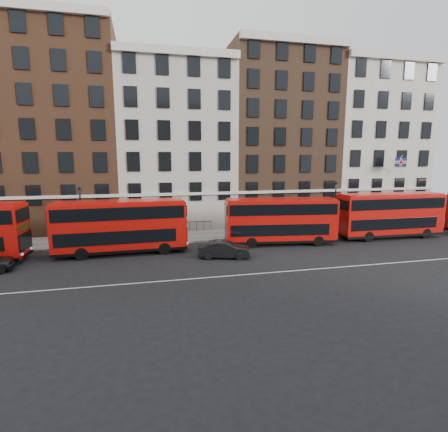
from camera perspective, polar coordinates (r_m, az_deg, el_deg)
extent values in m
plane|color=black|center=(26.08, -3.75, -8.58)|extent=(120.00, 120.00, 0.00)
cube|color=gray|center=(36.09, -6.48, -3.32)|extent=(80.00, 5.00, 0.15)
cube|color=gray|center=(33.68, -5.98, -4.25)|extent=(80.00, 0.30, 0.16)
cube|color=white|center=(24.21, -2.96, -10.03)|extent=(70.00, 0.12, 0.01)
cube|color=brown|center=(43.44, -25.47, 12.53)|extent=(12.80, 10.00, 22.00)
cube|color=beige|center=(40.51, -28.45, 27.98)|extent=(12.80, 0.50, 0.80)
cube|color=#A7A093|center=(42.65, -7.93, 11.41)|extent=(12.80, 10.00, 19.00)
cube|color=beige|center=(38.83, -7.49, 25.21)|extent=(12.80, 0.50, 0.80)
cube|color=brown|center=(45.69, 8.64, 12.53)|extent=(12.80, 10.00, 21.00)
cube|color=beige|center=(42.64, 11.93, 26.46)|extent=(12.80, 0.50, 0.80)
cube|color=#B4AF9C|center=(51.76, 22.16, 11.04)|extent=(12.80, 10.00, 20.00)
cube|color=beige|center=(48.86, 26.75, 22.26)|extent=(12.80, 0.50, 0.80)
cube|color=black|center=(31.60, -29.67, -3.54)|extent=(0.27, 2.31, 1.37)
cube|color=black|center=(31.39, -29.84, -1.54)|extent=(0.24, 2.00, 0.44)
cylinder|color=black|center=(33.66, -31.96, -4.93)|extent=(1.07, 0.38, 1.05)
cube|color=#BB0E09|center=(30.59, -16.48, -1.61)|extent=(10.81, 2.84, 4.04)
cube|color=black|center=(31.00, -16.31, -5.06)|extent=(10.81, 2.88, 0.25)
cube|color=black|center=(30.74, -16.99, -2.90)|extent=(9.59, 2.89, 1.07)
cube|color=black|center=(30.38, -16.60, 0.71)|extent=(10.41, 2.91, 1.02)
cube|color=#BB0E09|center=(30.26, -16.67, 2.24)|extent=(10.50, 2.63, 0.18)
cube|color=black|center=(31.02, -6.36, -2.61)|extent=(0.14, 2.25, 1.33)
cube|color=black|center=(30.81, -6.40, -0.62)|extent=(0.13, 1.95, 0.43)
cylinder|color=black|center=(29.96, -9.68, -5.25)|extent=(1.03, 0.31, 1.02)
cylinder|color=black|center=(32.17, -10.04, -4.22)|extent=(1.03, 0.31, 1.02)
cylinder|color=black|center=(30.16, -22.24, -5.75)|extent=(1.03, 0.31, 1.02)
cylinder|color=black|center=(32.36, -21.72, -4.69)|extent=(1.03, 0.31, 1.02)
cube|color=#BB0E09|center=(32.97, 9.22, -0.74)|extent=(10.47, 3.75, 3.85)
cube|color=black|center=(33.34, 9.14, -3.79)|extent=(10.47, 3.78, 0.23)
cube|color=black|center=(33.02, 8.70, -1.87)|extent=(9.32, 3.67, 1.02)
cube|color=black|center=(32.78, 9.28, 1.32)|extent=(10.09, 3.77, 0.97)
cube|color=#BB0E09|center=(32.68, 9.31, 2.67)|extent=(10.15, 3.51, 0.18)
cube|color=black|center=(34.79, 17.43, -1.78)|extent=(0.36, 2.14, 1.27)
cube|color=black|center=(34.60, 17.52, -0.09)|extent=(0.32, 1.85, 0.41)
cylinder|color=black|center=(33.33, 15.15, -3.97)|extent=(1.00, 0.40, 0.97)
cylinder|color=black|center=(35.32, 13.90, -3.14)|extent=(1.00, 0.40, 0.97)
cylinder|color=black|center=(31.68, 4.50, -4.36)|extent=(1.00, 0.40, 0.97)
cylinder|color=black|center=(33.77, 3.85, -3.47)|extent=(1.00, 0.40, 0.97)
cube|color=#BB0E09|center=(38.92, 25.43, 0.20)|extent=(10.76, 2.65, 4.04)
cube|color=black|center=(39.25, 25.23, -2.53)|extent=(10.76, 2.69, 0.25)
cube|color=black|center=(38.84, 25.00, -0.82)|extent=(9.53, 2.72, 1.07)
cube|color=black|center=(38.75, 25.56, 2.02)|extent=(10.35, 2.73, 1.02)
cube|color=#BB0E09|center=(38.66, 25.65, 3.23)|extent=(10.45, 2.44, 0.18)
cube|color=black|center=(42.57, 31.10, -0.60)|extent=(0.10, 2.25, 1.33)
cube|color=black|center=(42.41, 31.23, 0.85)|extent=(0.10, 1.94, 0.43)
cylinder|color=black|center=(40.62, 30.10, -2.49)|extent=(1.02, 0.30, 1.02)
cylinder|color=black|center=(42.29, 28.02, -1.88)|extent=(1.02, 0.30, 1.02)
cylinder|color=black|center=(36.54, 22.51, -3.15)|extent=(1.02, 0.30, 1.02)
cylinder|color=black|center=(38.38, 20.56, -2.43)|extent=(1.02, 0.30, 1.02)
imported|color=black|center=(28.52, 0.07, -5.48)|extent=(4.51, 2.53, 1.41)
cylinder|color=black|center=(34.64, -22.23, -0.53)|extent=(0.14, 0.14, 4.60)
cylinder|color=black|center=(35.02, -22.02, -3.75)|extent=(0.32, 0.32, 0.60)
cube|color=#262626|center=(34.31, -22.51, 3.67)|extent=(0.32, 0.32, 0.55)
cone|color=black|center=(34.28, -22.54, 4.25)|extent=(0.44, 0.44, 0.25)
cylinder|color=black|center=(39.67, 17.63, 0.96)|extent=(0.14, 0.14, 4.60)
cylinder|color=black|center=(40.01, 17.49, -1.87)|extent=(0.32, 0.32, 0.60)
cube|color=#262626|center=(39.38, 17.82, 4.63)|extent=(0.32, 0.32, 0.55)
cone|color=black|center=(39.35, 17.85, 5.14)|extent=(0.44, 0.44, 0.25)
cylinder|color=black|center=(42.50, 24.99, -0.30)|extent=(0.12, 0.12, 2.60)
cube|color=black|center=(42.16, 25.27, 1.80)|extent=(0.25, 0.30, 0.75)
sphere|color=red|center=(42.00, 25.43, 2.07)|extent=(0.14, 0.14, 0.14)
sphere|color=#0C9919|center=(42.06, 25.39, 1.47)|extent=(0.14, 0.14, 0.14)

